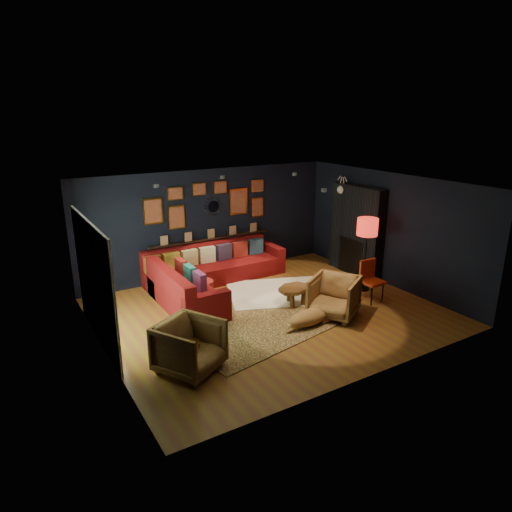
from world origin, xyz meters
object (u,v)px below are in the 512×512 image
armchair_right (334,295)px  floor_lamp (367,230)px  sectional (204,276)px  gold_stool (190,354)px  orange_chair (370,277)px  dog (310,315)px  coffee_table (294,290)px  pouf (202,288)px  armchair_left (190,344)px

armchair_right → floor_lamp: size_ratio=0.54×
sectional → armchair_right: size_ratio=3.80×
gold_stool → orange_chair: orange_chair is taller
dog → gold_stool: bearing=178.1°
coffee_table → orange_chair: 1.68m
sectional → orange_chair: bearing=-40.3°
coffee_table → floor_lamp: 2.16m
armchair_right → gold_stool: size_ratio=2.18×
sectional → pouf: (-0.19, -0.31, -0.13)m
coffee_table → pouf: bearing=134.7°
coffee_table → gold_stool: bearing=-159.3°
pouf → floor_lamp: 3.85m
coffee_table → orange_chair: size_ratio=0.96×
armchair_left → pouf: bearing=31.9°
armchair_right → gold_stool: armchair_right is taller
pouf → dog: (1.14, -2.37, 0.03)m
pouf → orange_chair: orange_chair is taller
armchair_right → orange_chair: size_ratio=1.00×
orange_chair → dog: 1.90m
coffee_table → dog: dog is taller
pouf → armchair_right: (1.81, -2.28, 0.26)m
floor_lamp → orange_chair: bearing=-122.1°
sectional → armchair_left: 3.39m
armchair_left → floor_lamp: size_ratio=0.55×
pouf → gold_stool: 2.87m
pouf → floor_lamp: bearing=-25.1°
sectional → dog: bearing=-70.5°
gold_stool → orange_chair: size_ratio=0.46×
orange_chair → floor_lamp: floor_lamp is taller
pouf → dog: bearing=-64.3°
floor_lamp → gold_stool: bearing=-168.3°
armchair_left → armchair_right: size_ratio=1.02×
sectional → armchair_left: size_ratio=3.74×
gold_stool → orange_chair: bearing=6.0°
orange_chair → floor_lamp: size_ratio=0.54×
armchair_left → coffee_table: bearing=-6.8°
gold_stool → armchair_left: bearing=-110.1°
sectional → coffee_table: 2.16m
armchair_left → armchair_right: armchair_left is taller
coffee_table → orange_chair: (1.55, -0.61, 0.19)m
gold_stool → dog: 2.53m
armchair_left → armchair_right: (3.24, 0.39, -0.01)m
gold_stool → dog: dog is taller
floor_lamp → armchair_left: bearing=-166.8°
sectional → gold_stool: size_ratio=8.29×
armchair_right → gold_stool: (-3.19, -0.24, -0.24)m
gold_stool → orange_chair: 4.40m
coffee_table → armchair_right: 0.91m
coffee_table → dog: 0.97m
coffee_table → armchair_left: size_ratio=0.94×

